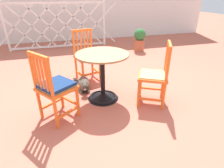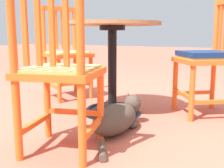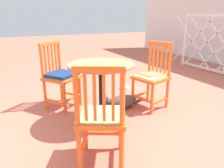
{
  "view_description": "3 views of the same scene",
  "coord_description": "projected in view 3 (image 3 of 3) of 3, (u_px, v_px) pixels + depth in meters",
  "views": [
    {
      "loc": [
        -0.58,
        -2.5,
        1.49
      ],
      "look_at": [
        0.07,
        -0.24,
        0.31
      ],
      "focal_mm": 29.14,
      "sensor_mm": 36.0,
      "label": 1
    },
    {
      "loc": [
        -1.05,
        1.88,
        0.64
      ],
      "look_at": [
        -0.06,
        -0.04,
        0.25
      ],
      "focal_mm": 44.84,
      "sensor_mm": 36.0,
      "label": 2
    },
    {
      "loc": [
        2.11,
        -1.04,
        1.25
      ],
      "look_at": [
        -0.05,
        0.05,
        0.46
      ],
      "focal_mm": 33.86,
      "sensor_mm": 36.0,
      "label": 3
    }
  ],
  "objects": [
    {
      "name": "pet_water_bowl",
      "position": [
        125.0,
        88.0,
        3.75
      ],
      "size": [
        0.17,
        0.17,
        0.05
      ],
      "primitive_type": "cylinder",
      "color": "silver",
      "rests_on": "ground_plane"
    },
    {
      "name": "orange_chair_at_corner",
      "position": [
        152.0,
        77.0,
        2.92
      ],
      "size": [
        0.49,
        0.49,
        0.91
      ],
      "color": "orange",
      "rests_on": "ground_plane"
    },
    {
      "name": "ground_plane",
      "position": [
        110.0,
        121.0,
        2.62
      ],
      "size": [
        24.0,
        24.0,
        0.0
      ],
      "primitive_type": "plane",
      "color": "#BC604C"
    },
    {
      "name": "cafe_table",
      "position": [
        102.0,
        100.0,
        2.52
      ],
      "size": [
        0.76,
        0.76,
        0.73
      ],
      "color": "black",
      "rests_on": "ground_plane"
    },
    {
      "name": "orange_chair_facing_out",
      "position": [
        60.0,
        77.0,
        2.91
      ],
      "size": [
        0.56,
        0.56,
        0.91
      ],
      "color": "orange",
      "rests_on": "ground_plane"
    },
    {
      "name": "tabby_cat",
      "position": [
        120.0,
        102.0,
        2.95
      ],
      "size": [
        0.27,
        0.73,
        0.23
      ],
      "color": "#4C4238",
      "rests_on": "ground_plane"
    },
    {
      "name": "orange_chair_by_planter",
      "position": [
        101.0,
        118.0,
        1.76
      ],
      "size": [
        0.54,
        0.54,
        0.91
      ],
      "color": "orange",
      "rests_on": "ground_plane"
    }
  ]
}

